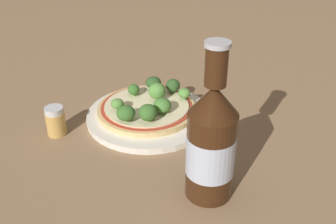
{
  "coord_description": "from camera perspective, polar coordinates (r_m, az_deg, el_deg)",
  "views": [
    {
      "loc": [
        0.56,
        -0.36,
        0.4
      ],
      "look_at": [
        0.08,
        -0.02,
        0.06
      ],
      "focal_mm": 42.0,
      "sensor_mm": 36.0,
      "label": 1
    }
  ],
  "objects": [
    {
      "name": "plate",
      "position": [
        0.78,
        -2.68,
        -0.52
      ],
      "size": [
        0.25,
        0.25,
        0.01
      ],
      "color": "silver",
      "rests_on": "ground_plane"
    },
    {
      "name": "broccoli_floret_8",
      "position": [
        0.71,
        -2.93,
        -0.08
      ],
      "size": [
        0.03,
        0.03,
        0.03
      ],
      "color": "#6B8E51",
      "rests_on": "pizza"
    },
    {
      "name": "broccoli_floret_5",
      "position": [
        0.82,
        -2.15,
        4.28
      ],
      "size": [
        0.03,
        0.03,
        0.03
      ],
      "color": "#6B8E51",
      "rests_on": "pizza"
    },
    {
      "name": "broccoli_floret_6",
      "position": [
        0.71,
        -6.13,
        -0.17
      ],
      "size": [
        0.03,
        0.03,
        0.03
      ],
      "color": "#6B8E51",
      "rests_on": "pizza"
    },
    {
      "name": "pepper_shaker",
      "position": [
        0.74,
        -15.99,
        -1.26
      ],
      "size": [
        0.04,
        0.04,
        0.06
      ],
      "color": "tan",
      "rests_on": "ground_plane"
    },
    {
      "name": "broccoli_floret_2",
      "position": [
        0.81,
        0.73,
        3.88
      ],
      "size": [
        0.03,
        0.03,
        0.03
      ],
      "color": "#6B8E51",
      "rests_on": "pizza"
    },
    {
      "name": "broccoli_floret_7",
      "position": [
        0.78,
        2.38,
        2.74
      ],
      "size": [
        0.02,
        0.02,
        0.03
      ],
      "color": "#6B8E51",
      "rests_on": "pizza"
    },
    {
      "name": "broccoli_floret_1",
      "position": [
        0.78,
        -1.59,
        3.05
      ],
      "size": [
        0.03,
        0.03,
        0.04
      ],
      "color": "#6B8E51",
      "rests_on": "pizza"
    },
    {
      "name": "ground_plane",
      "position": [
        0.77,
        -2.35,
        -1.18
      ],
      "size": [
        3.0,
        3.0,
        0.0
      ],
      "primitive_type": "plane",
      "color": "#846647"
    },
    {
      "name": "pizza",
      "position": [
        0.78,
        -2.96,
        0.63
      ],
      "size": [
        0.19,
        0.19,
        0.01
      ],
      "color": "tan",
      "rests_on": "plate"
    },
    {
      "name": "broccoli_floret_3",
      "position": [
        0.75,
        -7.38,
        1.18
      ],
      "size": [
        0.02,
        0.02,
        0.03
      ],
      "color": "#6B8E51",
      "rests_on": "pizza"
    },
    {
      "name": "beer_bottle",
      "position": [
        0.55,
        6.29,
        -4.44
      ],
      "size": [
        0.07,
        0.07,
        0.24
      ],
      "color": "#381E0F",
      "rests_on": "ground_plane"
    },
    {
      "name": "broccoli_floret_0",
      "position": [
        0.8,
        -4.9,
        3.28
      ],
      "size": [
        0.02,
        0.02,
        0.03
      ],
      "color": "#6B8E51",
      "rests_on": "pizza"
    },
    {
      "name": "broccoli_floret_4",
      "position": [
        0.74,
        -0.85,
        0.97
      ],
      "size": [
        0.04,
        0.04,
        0.03
      ],
      "color": "#6B8E51",
      "rests_on": "pizza"
    }
  ]
}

